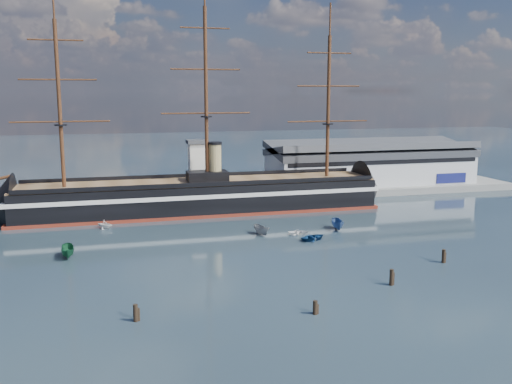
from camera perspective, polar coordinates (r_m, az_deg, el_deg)
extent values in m
plane|color=#1B262D|center=(124.44, -4.79, -3.89)|extent=(600.00, 600.00, 0.00)
cube|color=slate|center=(160.84, -3.61, -0.68)|extent=(180.00, 18.00, 2.00)
cube|color=#B7BABC|center=(179.11, 11.33, 2.51)|extent=(62.00, 20.00, 10.00)
cube|color=#3F4247|center=(178.48, 11.39, 4.30)|extent=(63.00, 21.00, 2.00)
cube|color=silver|center=(155.24, -5.96, 2.26)|extent=(4.00, 4.00, 14.00)
cube|color=#3F4247|center=(154.41, -6.01, 5.02)|extent=(5.00, 5.00, 1.00)
cube|color=black|center=(143.13, -5.65, -0.42)|extent=(88.04, 16.24, 7.00)
cube|color=silver|center=(142.92, -5.66, 0.05)|extent=(90.04, 16.49, 1.00)
cube|color=maroon|center=(143.84, -5.63, -1.85)|extent=(90.04, 16.45, 0.90)
cone|color=black|center=(157.50, 11.27, 0.28)|extent=(11.04, 15.71, 15.68)
cube|color=brown|center=(142.52, -5.68, 1.00)|extent=(88.04, 14.96, 0.40)
cube|color=black|center=(142.64, -4.90, 1.59)|extent=(10.02, 6.03, 2.50)
cylinder|color=tan|center=(142.54, -4.13, 3.01)|extent=(3.20, 3.20, 9.00)
cylinder|color=#381E0F|center=(139.18, -19.06, 8.23)|extent=(0.90, 0.90, 38.00)
cylinder|color=#381E0F|center=(141.10, -5.02, 9.57)|extent=(0.90, 0.90, 42.00)
cylinder|color=#381E0F|center=(150.17, 7.24, 8.41)|extent=(0.90, 0.90, 36.00)
imported|color=#15502F|center=(109.93, -18.25, -6.26)|extent=(7.12, 2.86, 2.81)
imported|color=navy|center=(117.18, 5.79, -4.79)|extent=(2.56, 3.74, 1.62)
imported|color=gray|center=(120.52, 0.57, -4.32)|extent=(6.69, 3.69, 2.53)
imported|color=silver|center=(130.35, -14.85, -3.56)|extent=(5.54, 6.37, 2.19)
imported|color=white|center=(121.36, 4.31, -4.25)|extent=(1.27, 2.83, 1.29)
imported|color=#314B7F|center=(126.25, 8.16, -3.76)|extent=(7.52, 4.10, 2.85)
cylinder|color=black|center=(78.66, -11.92, -12.54)|extent=(0.64, 0.64, 3.04)
cylinder|color=black|center=(79.68, 5.93, -12.07)|extent=(0.64, 0.64, 2.64)
cylinder|color=black|center=(92.73, 13.36, -9.06)|extent=(0.64, 0.64, 3.31)
cylinder|color=black|center=(106.79, 18.21, -6.74)|extent=(0.64, 0.64, 3.15)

